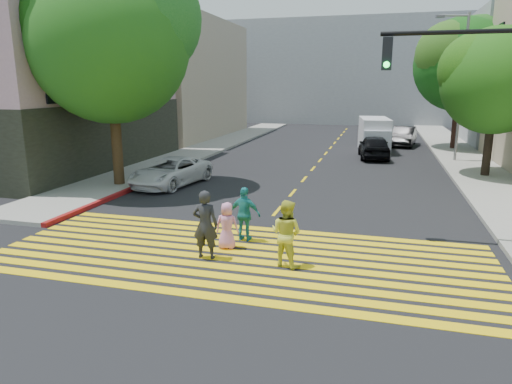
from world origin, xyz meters
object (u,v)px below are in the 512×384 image
at_px(pedestrian_extra, 245,214).
at_px(silver_car, 384,133).
at_px(dark_car_parked, 404,136).
at_px(tree_right_far, 463,60).
at_px(tree_left, 112,34).
at_px(pedestrian_man, 205,225).
at_px(dark_car_near, 374,147).
at_px(white_sedan, 171,172).
at_px(pedestrian_child, 227,226).
at_px(traffic_signal, 493,102).
at_px(tree_right_near, 498,75).
at_px(white_van, 374,136).
at_px(pedestrian_woman, 286,233).

distance_m(pedestrian_extra, silver_car, 26.20).
bearing_deg(dark_car_parked, tree_right_far, -13.65).
xyz_separation_m(tree_left, silver_car, (11.55, 20.27, -5.91)).
xyz_separation_m(tree_left, pedestrian_man, (6.95, -7.26, -5.70)).
bearing_deg(dark_car_near, tree_right_far, -140.69).
distance_m(pedestrian_man, white_sedan, 9.47).
relative_size(tree_left, dark_car_parked, 2.23).
relative_size(pedestrian_child, traffic_signal, 0.21).
bearing_deg(traffic_signal, tree_right_far, 83.20).
height_order(tree_right_near, dark_car_parked, tree_right_near).
xyz_separation_m(tree_right_near, white_sedan, (-14.43, -5.69, -4.36)).
relative_size(pedestrian_man, white_van, 0.37).
bearing_deg(tree_right_far, tree_right_near, -89.50).
xyz_separation_m(tree_left, pedestrian_extra, (7.56, -5.62, -5.82)).
distance_m(tree_right_near, dark_car_near, 8.55).
distance_m(pedestrian_woman, white_van, 21.86).
bearing_deg(traffic_signal, dark_car_parked, 92.19).
distance_m(tree_left, traffic_signal, 15.01).
distance_m(dark_car_near, silver_car, 8.84).
relative_size(tree_right_near, pedestrian_man, 3.95).
relative_size(pedestrian_child, white_sedan, 0.29).
height_order(silver_car, white_van, white_van).
relative_size(tree_left, pedestrian_man, 5.27).
height_order(pedestrian_extra, dark_car_parked, pedestrian_extra).
relative_size(pedestrian_extra, traffic_signal, 0.26).
height_order(tree_right_far, white_sedan, tree_right_far).
xyz_separation_m(tree_left, dark_car_parked, (12.98, 18.36, -5.91)).
height_order(tree_right_near, traffic_signal, tree_right_near).
height_order(white_sedan, traffic_signal, traffic_signal).
height_order(dark_car_near, traffic_signal, traffic_signal).
relative_size(tree_right_near, white_van, 1.47).
xyz_separation_m(pedestrian_extra, white_sedan, (-5.49, 6.47, -0.18)).
bearing_deg(tree_left, dark_car_parked, 54.73).
height_order(tree_right_far, pedestrian_child, tree_right_far).
height_order(pedestrian_extra, dark_car_near, pedestrian_extra).
xyz_separation_m(silver_car, white_van, (-0.69, -5.68, 0.37)).
bearing_deg(pedestrian_woman, dark_car_near, -76.60).
relative_size(tree_left, dark_car_near, 2.25).
bearing_deg(pedestrian_extra, tree_left, -32.12).
relative_size(dark_car_near, silver_car, 0.88).
height_order(pedestrian_woman, dark_car_parked, pedestrian_woman).
bearing_deg(pedestrian_child, silver_car, -103.30).
distance_m(tree_right_near, dark_car_parked, 13.04).
relative_size(pedestrian_woman, pedestrian_extra, 1.07).
relative_size(tree_right_far, pedestrian_child, 6.85).
height_order(pedestrian_child, dark_car_parked, dark_car_parked).
height_order(tree_right_near, pedestrian_extra, tree_right_near).
xyz_separation_m(pedestrian_child, dark_car_parked, (5.72, 24.76, 0.05)).
bearing_deg(dark_car_parked, white_van, -111.08).
bearing_deg(tree_right_far, silver_car, 145.88).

